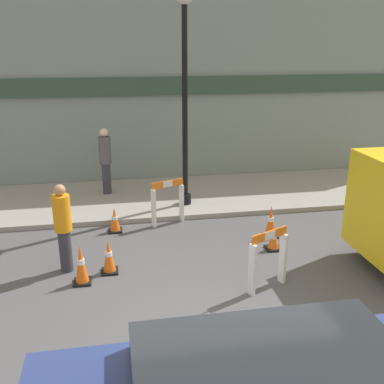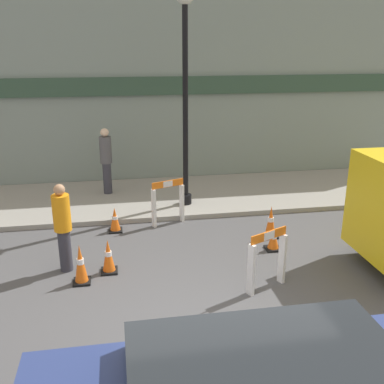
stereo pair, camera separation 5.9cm
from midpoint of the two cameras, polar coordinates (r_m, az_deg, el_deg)
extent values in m
plane|color=#4C4C4F|center=(6.61, 2.20, -18.45)|extent=(60.00, 60.00, 0.00)
cube|color=gray|center=(11.96, -3.99, -0.61)|extent=(18.00, 3.18, 0.12)
cube|color=gray|center=(13.02, -5.09, 13.09)|extent=(18.00, 0.12, 5.50)
cube|color=#2D4738|center=(12.90, -5.05, 13.27)|extent=(16.20, 0.10, 0.50)
cylinder|color=black|center=(11.23, -1.00, -0.89)|extent=(0.29, 0.29, 0.24)
cylinder|color=black|center=(10.70, -1.07, 10.35)|extent=(0.13, 0.13, 4.66)
cube|color=white|center=(10.35, -1.50, -1.40)|extent=(0.10, 0.14, 0.89)
cube|color=white|center=(10.05, -5.06, -2.09)|extent=(0.10, 0.14, 0.89)
cube|color=orange|center=(10.03, -3.30, 1.04)|extent=(0.73, 0.29, 0.15)
cube|color=white|center=(10.03, -3.30, 1.04)|extent=(0.23, 0.11, 0.14)
cube|color=white|center=(7.46, 7.43, -9.79)|extent=(0.11, 0.14, 0.90)
cube|color=white|center=(7.92, 11.25, -8.26)|extent=(0.11, 0.14, 0.90)
cube|color=orange|center=(7.46, 9.61, -5.42)|extent=(0.71, 0.35, 0.15)
cube|color=white|center=(7.46, 9.61, -5.42)|extent=(0.22, 0.13, 0.14)
cube|color=black|center=(9.81, 9.68, -5.50)|extent=(0.30, 0.30, 0.04)
cone|color=orange|center=(9.68, 9.79, -3.60)|extent=(0.22, 0.22, 0.66)
cylinder|color=white|center=(9.66, 9.80, -3.42)|extent=(0.13, 0.13, 0.09)
cube|color=black|center=(9.26, 10.06, -7.04)|extent=(0.30, 0.30, 0.04)
cone|color=orange|center=(9.16, 10.14, -5.71)|extent=(0.23, 0.22, 0.43)
cylinder|color=white|center=(9.15, 10.15, -5.59)|extent=(0.13, 0.13, 0.06)
cube|color=black|center=(8.41, -10.60, -9.84)|extent=(0.30, 0.30, 0.04)
cone|color=orange|center=(8.27, -10.73, -7.90)|extent=(0.23, 0.22, 0.59)
cylinder|color=white|center=(8.26, -10.74, -7.72)|extent=(0.13, 0.13, 0.08)
cube|color=black|center=(10.08, -9.87, -4.84)|extent=(0.30, 0.30, 0.04)
cone|color=orange|center=(9.97, -9.96, -3.38)|extent=(0.23, 0.22, 0.51)
cylinder|color=white|center=(9.97, -9.97, -3.25)|extent=(0.13, 0.13, 0.07)
cube|color=black|center=(8.17, -13.93, -11.01)|extent=(0.30, 0.30, 0.04)
cone|color=orange|center=(8.00, -14.13, -8.78)|extent=(0.23, 0.22, 0.67)
cylinder|color=white|center=(7.99, -14.15, -8.56)|extent=(0.13, 0.13, 0.09)
cylinder|color=#33333D|center=(8.49, -15.96, -7.17)|extent=(0.27, 0.27, 0.79)
cylinder|color=orange|center=(8.21, -16.40, -2.60)|extent=(0.38, 0.38, 0.66)
sphere|color=tan|center=(8.07, -16.67, 0.25)|extent=(0.24, 0.24, 0.20)
cylinder|color=#33333D|center=(12.12, -10.93, 1.72)|extent=(0.31, 0.31, 0.84)
cylinder|color=#4C4C51|center=(11.93, -11.15, 5.25)|extent=(0.43, 0.43, 0.70)
sphere|color=beige|center=(11.83, -11.29, 7.40)|extent=(0.30, 0.30, 0.22)
camera|label=1|loc=(0.03, -90.18, -0.06)|focal=42.00mm
camera|label=2|loc=(0.03, 89.82, 0.06)|focal=42.00mm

